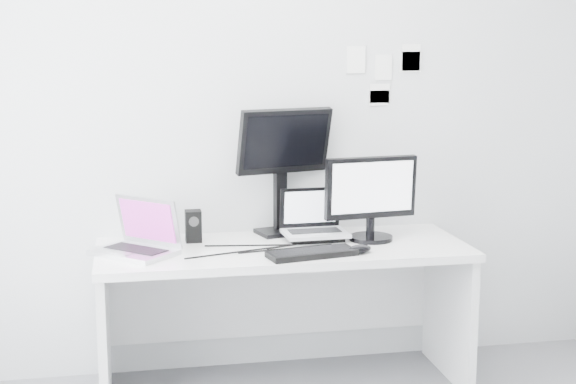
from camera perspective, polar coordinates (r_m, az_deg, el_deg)
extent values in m
plane|color=#BABDBF|center=(4.34, -1.19, 5.39)|extent=(3.60, 0.00, 3.60)
cube|color=white|center=(4.21, -0.32, -8.51)|extent=(1.80, 0.70, 0.73)
cube|color=#BCBCC0|center=(3.97, -10.47, -2.28)|extent=(0.45, 0.45, 0.27)
cube|color=black|center=(4.20, -6.44, -2.32)|extent=(0.09, 0.09, 0.16)
cube|color=silver|center=(4.19, 1.87, -1.54)|extent=(0.32, 0.26, 0.26)
cube|color=black|center=(4.30, -0.37, 1.52)|extent=(0.52, 0.30, 0.67)
cube|color=black|center=(4.20, 5.69, -0.36)|extent=(0.50, 0.28, 0.44)
cube|color=black|center=(3.90, 1.63, -4.19)|extent=(0.44, 0.22, 0.03)
ellipsoid|color=black|center=(3.97, 4.88, -3.88)|extent=(0.14, 0.12, 0.04)
cube|color=white|center=(4.42, 4.63, 8.94)|extent=(0.10, 0.00, 0.14)
cube|color=white|center=(4.47, 6.50, 8.41)|extent=(0.09, 0.00, 0.13)
cube|color=white|center=(4.51, 8.35, 9.02)|extent=(0.10, 0.00, 0.14)
cube|color=white|center=(4.47, 6.21, 6.36)|extent=(0.11, 0.00, 0.08)
cube|color=white|center=(4.47, 6.24, 6.67)|extent=(0.11, 0.00, 0.10)
cube|color=white|center=(4.51, 8.31, 8.73)|extent=(0.11, 0.00, 0.11)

